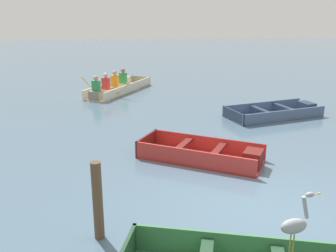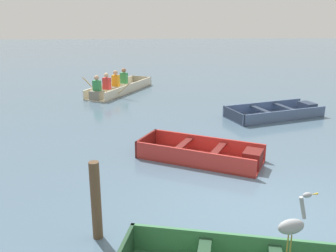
% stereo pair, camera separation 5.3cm
% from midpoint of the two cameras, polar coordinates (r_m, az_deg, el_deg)
% --- Properties ---
extents(ground_plane, '(80.00, 80.00, 0.00)m').
position_cam_midpoint_polar(ground_plane, '(6.42, 14.23, -12.87)').
color(ground_plane, slate).
extents(skiff_red_near_moored, '(2.86, 2.16, 0.38)m').
position_cam_midpoint_polar(skiff_red_near_moored, '(8.27, 5.92, -4.35)').
color(skiff_red_near_moored, '#AD2D28').
rests_on(skiff_red_near_moored, ground).
extents(skiff_slate_blue_far_moored, '(3.15, 2.02, 0.34)m').
position_cam_midpoint_polar(skiff_slate_blue_far_moored, '(12.17, 16.45, 1.96)').
color(skiff_slate_blue_far_moored, '#475B7F').
rests_on(skiff_slate_blue_far_moored, ground).
extents(rowboat_cream_with_crew, '(2.73, 3.74, 0.92)m').
position_cam_midpoint_polar(rowboat_cream_with_crew, '(15.13, -7.73, 5.84)').
color(rowboat_cream_with_crew, beige).
rests_on(rowboat_cream_with_crew, ground).
extents(heron_on_dinghy, '(0.46, 0.20, 0.84)m').
position_cam_midpoint_polar(heron_on_dinghy, '(4.53, 18.77, -14.01)').
color(heron_on_dinghy, olive).
rests_on(heron_on_dinghy, dinghy_green_foreground).
extents(mooring_post, '(0.15, 0.15, 1.18)m').
position_cam_midpoint_polar(mooring_post, '(5.47, -10.65, -11.14)').
color(mooring_post, brown).
rests_on(mooring_post, ground).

